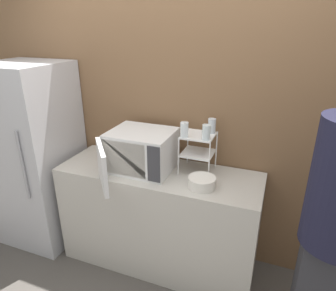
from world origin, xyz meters
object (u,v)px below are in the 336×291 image
(microwave, at_px, (140,151))
(glass_front_left, at_px, (184,130))
(refrigerator, at_px, (36,156))
(glass_back_right, at_px, (212,126))
(bowl, at_px, (202,182))
(glass_front_right, at_px, (206,132))
(dish_rack, at_px, (198,145))

(microwave, bearing_deg, glass_front_left, 8.14)
(refrigerator, bearing_deg, microwave, 1.57)
(glass_back_right, relative_size, bowl, 0.57)
(glass_back_right, relative_size, glass_front_right, 1.00)
(microwave, bearing_deg, glass_back_right, 22.26)
(glass_back_right, bearing_deg, dish_rack, -135.95)
(microwave, bearing_deg, glass_front_right, 5.83)
(dish_rack, bearing_deg, glass_front_right, -45.75)
(microwave, relative_size, bowl, 3.67)
(dish_rack, bearing_deg, bowl, -66.74)
(glass_back_right, bearing_deg, glass_front_left, -136.29)
(glass_front_right, bearing_deg, glass_front_left, -179.05)
(glass_front_left, xyz_separation_m, bowl, (0.19, -0.16, -0.33))
(glass_back_right, distance_m, refrigerator, 1.66)
(dish_rack, bearing_deg, glass_front_left, -136.61)
(dish_rack, height_order, glass_front_right, glass_front_right)
(glass_front_right, relative_size, refrigerator, 0.07)
(dish_rack, xyz_separation_m, glass_back_right, (0.08, 0.08, 0.14))
(bowl, xyz_separation_m, refrigerator, (-1.61, 0.08, -0.08))
(dish_rack, bearing_deg, microwave, -163.03)
(glass_front_left, height_order, bowl, glass_front_left)
(microwave, distance_m, glass_back_right, 0.60)
(microwave, height_order, refrigerator, refrigerator)
(glass_front_left, xyz_separation_m, refrigerator, (-1.42, -0.08, -0.41))
(microwave, relative_size, refrigerator, 0.43)
(dish_rack, xyz_separation_m, bowl, (0.10, -0.24, -0.19))
(glass_front_left, bearing_deg, dish_rack, 43.39)
(glass_front_left, height_order, refrigerator, refrigerator)
(dish_rack, distance_m, glass_front_left, 0.19)
(glass_front_left, bearing_deg, microwave, -171.86)
(glass_front_right, distance_m, refrigerator, 1.65)
(bowl, bearing_deg, microwave, 169.02)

